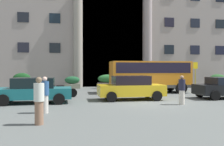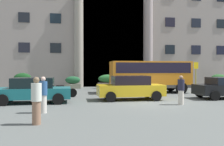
{
  "view_description": "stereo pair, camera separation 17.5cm",
  "coord_description": "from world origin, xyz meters",
  "px_view_note": "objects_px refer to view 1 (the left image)",
  "views": [
    {
      "loc": [
        -4.89,
        -13.82,
        1.94
      ],
      "look_at": [
        -1.63,
        5.04,
        1.63
      ],
      "focal_mm": 39.41,
      "sensor_mm": 36.0,
      "label": 1
    },
    {
      "loc": [
        -4.72,
        -13.84,
        1.94
      ],
      "look_at": [
        -1.63,
        5.04,
        1.63
      ],
      "focal_mm": 39.41,
      "sensor_mm": 36.0,
      "label": 2
    }
  ],
  "objects_px": {
    "parked_hatchback_near": "(131,88)",
    "pedestrian_child_trailing": "(45,95)",
    "hedge_planter_entrance_right": "(22,82)",
    "motorcycle_far_end": "(62,91)",
    "hedge_planter_far_west": "(72,83)",
    "scooter_by_planter": "(211,89)",
    "pedestrian_woman_with_bag": "(39,101)",
    "orange_minibus": "(150,74)",
    "hedge_planter_east": "(108,82)",
    "hedge_planter_far_east": "(218,81)",
    "bus_stop_sign": "(195,73)",
    "pedestrian_man_red_shirt": "(182,90)",
    "hedge_planter_entrance_left": "(173,81)",
    "white_taxi_kerbside": "(34,90)"
  },
  "relations": [
    {
      "from": "hedge_planter_far_west",
      "to": "motorcycle_far_end",
      "type": "bearing_deg",
      "value": -95.56
    },
    {
      "from": "hedge_planter_entrance_left",
      "to": "white_taxi_kerbside",
      "type": "xyz_separation_m",
      "value": [
        -12.93,
        -10.17,
        0.06
      ]
    },
    {
      "from": "parked_hatchback_near",
      "to": "hedge_planter_entrance_left",
      "type": "bearing_deg",
      "value": 53.39
    },
    {
      "from": "orange_minibus",
      "to": "hedge_planter_entrance_left",
      "type": "height_order",
      "value": "orange_minibus"
    },
    {
      "from": "scooter_by_planter",
      "to": "pedestrian_woman_with_bag",
      "type": "relative_size",
      "value": 1.2
    },
    {
      "from": "white_taxi_kerbside",
      "to": "pedestrian_child_trailing",
      "type": "xyz_separation_m",
      "value": [
        0.94,
        -3.41,
        0.07
      ]
    },
    {
      "from": "motorcycle_far_end",
      "to": "hedge_planter_entrance_left",
      "type": "bearing_deg",
      "value": 38.71
    },
    {
      "from": "orange_minibus",
      "to": "hedge_planter_far_west",
      "type": "relative_size",
      "value": 4.19
    },
    {
      "from": "hedge_planter_east",
      "to": "motorcycle_far_end",
      "type": "xyz_separation_m",
      "value": [
        -4.26,
        -7.0,
        -0.22
      ]
    },
    {
      "from": "hedge_planter_entrance_right",
      "to": "pedestrian_child_trailing",
      "type": "xyz_separation_m",
      "value": [
        3.38,
        -13.23,
        0.05
      ]
    },
    {
      "from": "pedestrian_woman_with_bag",
      "to": "orange_minibus",
      "type": "bearing_deg",
      "value": -165.82
    },
    {
      "from": "hedge_planter_entrance_right",
      "to": "parked_hatchback_near",
      "type": "height_order",
      "value": "hedge_planter_entrance_right"
    },
    {
      "from": "hedge_planter_entrance_left",
      "to": "hedge_planter_far_west",
      "type": "bearing_deg",
      "value": -179.9
    },
    {
      "from": "motorcycle_far_end",
      "to": "pedestrian_woman_with_bag",
      "type": "xyz_separation_m",
      "value": [
        -0.57,
        -8.29,
        0.38
      ]
    },
    {
      "from": "orange_minibus",
      "to": "pedestrian_man_red_shirt",
      "type": "relative_size",
      "value": 4.04
    },
    {
      "from": "pedestrian_woman_with_bag",
      "to": "motorcycle_far_end",
      "type": "bearing_deg",
      "value": -134.07
    },
    {
      "from": "hedge_planter_entrance_right",
      "to": "bus_stop_sign",
      "type": "bearing_deg",
      "value": -12.13
    },
    {
      "from": "motorcycle_far_end",
      "to": "pedestrian_child_trailing",
      "type": "height_order",
      "value": "pedestrian_child_trailing"
    },
    {
      "from": "hedge_planter_east",
      "to": "parked_hatchback_near",
      "type": "distance_m",
      "value": 9.06
    },
    {
      "from": "hedge_planter_entrance_right",
      "to": "hedge_planter_entrance_left",
      "type": "relative_size",
      "value": 0.93
    },
    {
      "from": "pedestrian_man_red_shirt",
      "to": "pedestrian_child_trailing",
      "type": "bearing_deg",
      "value": -41.97
    },
    {
      "from": "orange_minibus",
      "to": "bus_stop_sign",
      "type": "bearing_deg",
      "value": 19.55
    },
    {
      "from": "hedge_planter_far_east",
      "to": "scooter_by_planter",
      "type": "bearing_deg",
      "value": -125.94
    },
    {
      "from": "hedge_planter_far_east",
      "to": "scooter_by_planter",
      "type": "xyz_separation_m",
      "value": [
        -5.7,
        -7.86,
        -0.2
      ]
    },
    {
      "from": "pedestrian_man_red_shirt",
      "to": "pedestrian_woman_with_bag",
      "type": "bearing_deg",
      "value": -25.53
    },
    {
      "from": "hedge_planter_far_east",
      "to": "bus_stop_sign",
      "type": "bearing_deg",
      "value": -141.47
    },
    {
      "from": "pedestrian_woman_with_bag",
      "to": "hedge_planter_entrance_left",
      "type": "bearing_deg",
      "value": -167.17
    },
    {
      "from": "hedge_planter_entrance_right",
      "to": "parked_hatchback_near",
      "type": "relative_size",
      "value": 0.41
    },
    {
      "from": "hedge_planter_entrance_right",
      "to": "motorcycle_far_end",
      "type": "xyz_separation_m",
      "value": [
        3.97,
        -7.23,
        -0.3
      ]
    },
    {
      "from": "hedge_planter_entrance_right",
      "to": "pedestrian_child_trailing",
      "type": "height_order",
      "value": "pedestrian_child_trailing"
    },
    {
      "from": "hedge_planter_far_east",
      "to": "hedge_planter_far_west",
      "type": "bearing_deg",
      "value": 179.95
    },
    {
      "from": "bus_stop_sign",
      "to": "pedestrian_man_red_shirt",
      "type": "distance_m",
      "value": 10.04
    },
    {
      "from": "pedestrian_child_trailing",
      "to": "white_taxi_kerbside",
      "type": "bearing_deg",
      "value": 145.85
    },
    {
      "from": "bus_stop_sign",
      "to": "motorcycle_far_end",
      "type": "relative_size",
      "value": 1.34
    },
    {
      "from": "bus_stop_sign",
      "to": "pedestrian_woman_with_bag",
      "type": "relative_size",
      "value": 1.55
    },
    {
      "from": "hedge_planter_east",
      "to": "pedestrian_child_trailing",
      "type": "height_order",
      "value": "pedestrian_child_trailing"
    },
    {
      "from": "bus_stop_sign",
      "to": "pedestrian_woman_with_bag",
      "type": "xyz_separation_m",
      "value": [
        -12.46,
        -12.12,
        -0.76
      ]
    },
    {
      "from": "parked_hatchback_near",
      "to": "pedestrian_child_trailing",
      "type": "relative_size",
      "value": 2.56
    },
    {
      "from": "hedge_planter_entrance_right",
      "to": "parked_hatchback_near",
      "type": "distance_m",
      "value": 12.44
    },
    {
      "from": "hedge_planter_far_west",
      "to": "parked_hatchback_near",
      "type": "xyz_separation_m",
      "value": [
        3.55,
        -9.63,
        0.18
      ]
    },
    {
      "from": "orange_minibus",
      "to": "pedestrian_woman_with_bag",
      "type": "bearing_deg",
      "value": -124.34
    },
    {
      "from": "bus_stop_sign",
      "to": "parked_hatchback_near",
      "type": "xyz_separation_m",
      "value": [
        -7.6,
        -5.88,
        -0.83
      ]
    },
    {
      "from": "hedge_planter_far_west",
      "to": "white_taxi_kerbside",
      "type": "distance_m",
      "value": 10.4
    },
    {
      "from": "hedge_planter_entrance_right",
      "to": "scooter_by_planter",
      "type": "distance_m",
      "value": 16.66
    },
    {
      "from": "orange_minibus",
      "to": "hedge_planter_far_east",
      "type": "relative_size",
      "value": 3.44
    },
    {
      "from": "hedge_planter_entrance_right",
      "to": "hedge_planter_far_east",
      "type": "relative_size",
      "value": 0.91
    },
    {
      "from": "hedge_planter_east",
      "to": "hedge_planter_far_east",
      "type": "xyz_separation_m",
      "value": [
        12.32,
        0.56,
        -0.01
      ]
    },
    {
      "from": "hedge_planter_east",
      "to": "hedge_planter_entrance_left",
      "type": "height_order",
      "value": "hedge_planter_east"
    },
    {
      "from": "hedge_planter_entrance_left",
      "to": "pedestrian_child_trailing",
      "type": "xyz_separation_m",
      "value": [
        -12.0,
        -13.59,
        0.13
      ]
    },
    {
      "from": "orange_minibus",
      "to": "hedge_planter_entrance_right",
      "type": "xyz_separation_m",
      "value": [
        -10.93,
        5.03,
        -0.79
      ]
    }
  ]
}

